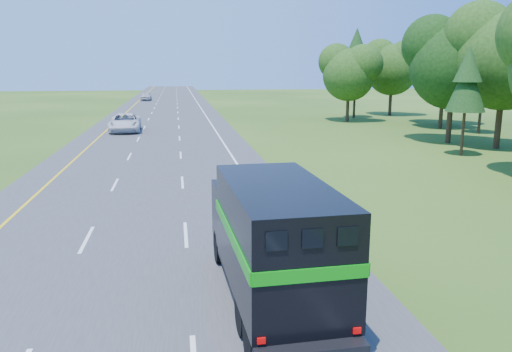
% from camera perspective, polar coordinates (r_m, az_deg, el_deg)
% --- Properties ---
extents(road, '(15.00, 260.00, 0.04)m').
position_cam_1_polar(road, '(48.83, -10.92, 4.66)').
color(road, '#38383A').
rests_on(road, ground).
extents(lane_markings, '(11.15, 260.00, 0.01)m').
position_cam_1_polar(lane_markings, '(48.83, -10.92, 4.69)').
color(lane_markings, yellow).
rests_on(lane_markings, road).
extents(horse_truck, '(2.70, 7.84, 3.43)m').
position_cam_1_polar(horse_truck, '(13.33, 1.87, -7.07)').
color(horse_truck, black).
rests_on(horse_truck, road).
extents(white_suv, '(3.16, 6.50, 1.78)m').
position_cam_1_polar(white_suv, '(51.87, -14.73, 5.93)').
color(white_suv, silver).
rests_on(white_suv, road).
extents(far_car, '(2.08, 4.81, 1.62)m').
position_cam_1_polar(far_car, '(100.82, -12.46, 8.88)').
color(far_car, '#AFAFB6').
rests_on(far_car, road).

